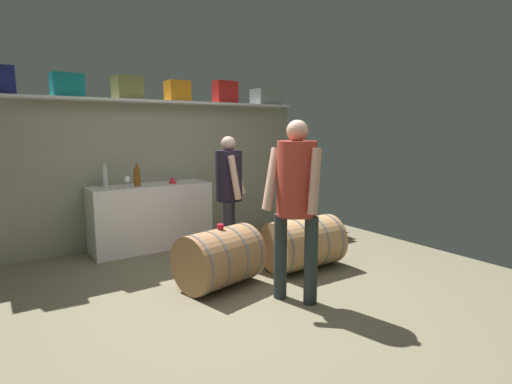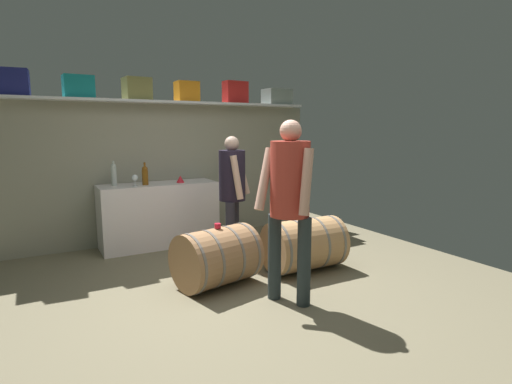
{
  "view_description": "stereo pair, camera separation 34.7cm",
  "coord_description": "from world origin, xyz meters",
  "px_view_note": "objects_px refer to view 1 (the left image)",
  "views": [
    {
      "loc": [
        -1.95,
        -3.01,
        1.59
      ],
      "look_at": [
        0.46,
        0.57,
        0.91
      ],
      "focal_mm": 28.4,
      "sensor_mm": 36.0,
      "label": 1
    },
    {
      "loc": [
        -1.65,
        -3.2,
        1.59
      ],
      "look_at": [
        0.46,
        0.57,
        0.91
      ],
      "focal_mm": 28.4,
      "sensor_mm": 36.0,
      "label": 2
    }
  ],
  "objects_px": {
    "wine_barrel_near": "(219,258)",
    "toolcase_red": "(225,92)",
    "wine_bottle_clear": "(105,175)",
    "wine_barrel_far": "(303,243)",
    "wine_glass": "(127,179)",
    "toolcase_grey": "(265,97)",
    "work_cabinet": "(151,216)",
    "toolcase_orange": "(177,91)",
    "winemaker_pouring": "(229,185)",
    "toolcase_teal": "(67,85)",
    "tasting_cup": "(220,227)",
    "toolcase_olive": "(127,88)",
    "wine_bottle_amber": "(137,176)",
    "visitor_tasting": "(296,192)",
    "red_funnel": "(173,180)"
  },
  "relations": [
    {
      "from": "wine_bottle_clear",
      "to": "winemaker_pouring",
      "type": "relative_size",
      "value": 0.21
    },
    {
      "from": "toolcase_orange",
      "to": "wine_barrel_near",
      "type": "relative_size",
      "value": 0.33
    },
    {
      "from": "winemaker_pouring",
      "to": "toolcase_teal",
      "type": "bearing_deg",
      "value": -90.4
    },
    {
      "from": "wine_glass",
      "to": "wine_barrel_far",
      "type": "height_order",
      "value": "wine_glass"
    },
    {
      "from": "wine_bottle_amber",
      "to": "wine_barrel_near",
      "type": "height_order",
      "value": "wine_bottle_amber"
    },
    {
      "from": "wine_glass",
      "to": "visitor_tasting",
      "type": "height_order",
      "value": "visitor_tasting"
    },
    {
      "from": "toolcase_grey",
      "to": "winemaker_pouring",
      "type": "relative_size",
      "value": 0.27
    },
    {
      "from": "toolcase_orange",
      "to": "toolcase_teal",
      "type": "bearing_deg",
      "value": -179.97
    },
    {
      "from": "red_funnel",
      "to": "winemaker_pouring",
      "type": "distance_m",
      "value": 0.99
    },
    {
      "from": "wine_glass",
      "to": "wine_barrel_near",
      "type": "distance_m",
      "value": 1.76
    },
    {
      "from": "toolcase_olive",
      "to": "work_cabinet",
      "type": "bearing_deg",
      "value": -48.23
    },
    {
      "from": "toolcase_teal",
      "to": "winemaker_pouring",
      "type": "bearing_deg",
      "value": -40.29
    },
    {
      "from": "toolcase_orange",
      "to": "red_funnel",
      "type": "height_order",
      "value": "toolcase_orange"
    },
    {
      "from": "toolcase_olive",
      "to": "wine_barrel_near",
      "type": "xyz_separation_m",
      "value": [
        0.28,
        -1.87,
        -1.8
      ]
    },
    {
      "from": "toolcase_olive",
      "to": "wine_bottle_clear",
      "type": "xyz_separation_m",
      "value": [
        -0.37,
        -0.13,
        -1.09
      ]
    },
    {
      "from": "wine_barrel_near",
      "to": "toolcase_red",
      "type": "bearing_deg",
      "value": 45.71
    },
    {
      "from": "toolcase_olive",
      "to": "wine_barrel_near",
      "type": "bearing_deg",
      "value": -85.37
    },
    {
      "from": "toolcase_olive",
      "to": "wine_bottle_amber",
      "type": "bearing_deg",
      "value": -94.87
    },
    {
      "from": "toolcase_grey",
      "to": "wine_barrel_near",
      "type": "bearing_deg",
      "value": -136.73
    },
    {
      "from": "toolcase_red",
      "to": "wine_bottle_amber",
      "type": "bearing_deg",
      "value": -174.51
    },
    {
      "from": "toolcase_teal",
      "to": "wine_glass",
      "type": "xyz_separation_m",
      "value": [
        0.56,
        -0.29,
        -1.13
      ]
    },
    {
      "from": "toolcase_olive",
      "to": "wine_barrel_far",
      "type": "relative_size",
      "value": 0.38
    },
    {
      "from": "wine_bottle_amber",
      "to": "red_funnel",
      "type": "relative_size",
      "value": 2.68
    },
    {
      "from": "red_funnel",
      "to": "wine_barrel_far",
      "type": "relative_size",
      "value": 0.13
    },
    {
      "from": "toolcase_red",
      "to": "wine_glass",
      "type": "xyz_separation_m",
      "value": [
        -1.59,
        -0.29,
        -1.15
      ]
    },
    {
      "from": "wine_glass",
      "to": "wine_barrel_near",
      "type": "relative_size",
      "value": 0.17
    },
    {
      "from": "toolcase_grey",
      "to": "work_cabinet",
      "type": "height_order",
      "value": "toolcase_grey"
    },
    {
      "from": "wine_glass",
      "to": "tasting_cup",
      "type": "xyz_separation_m",
      "value": [
        0.45,
        -1.58,
        -0.34
      ]
    },
    {
      "from": "toolcase_orange",
      "to": "work_cabinet",
      "type": "distance_m",
      "value": 1.75
    },
    {
      "from": "toolcase_teal",
      "to": "wine_barrel_near",
      "type": "distance_m",
      "value": 2.77
    },
    {
      "from": "toolcase_teal",
      "to": "toolcase_orange",
      "type": "height_order",
      "value": "toolcase_orange"
    },
    {
      "from": "toolcase_teal",
      "to": "winemaker_pouring",
      "type": "distance_m",
      "value": 2.25
    },
    {
      "from": "toolcase_teal",
      "to": "wine_barrel_far",
      "type": "distance_m",
      "value": 3.34
    },
    {
      "from": "wine_bottle_clear",
      "to": "winemaker_pouring",
      "type": "height_order",
      "value": "winemaker_pouring"
    },
    {
      "from": "wine_bottle_amber",
      "to": "visitor_tasting",
      "type": "bearing_deg",
      "value": -73.29
    },
    {
      "from": "toolcase_teal",
      "to": "wine_bottle_amber",
      "type": "bearing_deg",
      "value": -21.64
    },
    {
      "from": "wine_barrel_far",
      "to": "visitor_tasting",
      "type": "height_order",
      "value": "visitor_tasting"
    },
    {
      "from": "toolcase_orange",
      "to": "winemaker_pouring",
      "type": "xyz_separation_m",
      "value": [
        0.12,
        -1.18,
        -1.17
      ]
    },
    {
      "from": "wine_bottle_clear",
      "to": "winemaker_pouring",
      "type": "xyz_separation_m",
      "value": [
        1.18,
        -1.05,
        -0.09
      ]
    },
    {
      "from": "work_cabinet",
      "to": "red_funnel",
      "type": "xyz_separation_m",
      "value": [
        0.29,
        -0.07,
        0.48
      ]
    },
    {
      "from": "toolcase_olive",
      "to": "wine_bottle_clear",
      "type": "distance_m",
      "value": 1.16
    },
    {
      "from": "wine_bottle_amber",
      "to": "toolcase_teal",
      "type": "bearing_deg",
      "value": 160.84
    },
    {
      "from": "toolcase_teal",
      "to": "visitor_tasting",
      "type": "bearing_deg",
      "value": -63.84
    },
    {
      "from": "toolcase_grey",
      "to": "visitor_tasting",
      "type": "height_order",
      "value": "toolcase_grey"
    },
    {
      "from": "toolcase_teal",
      "to": "wine_bottle_clear",
      "type": "height_order",
      "value": "toolcase_teal"
    },
    {
      "from": "toolcase_orange",
      "to": "work_cabinet",
      "type": "xyz_separation_m",
      "value": [
        -0.5,
        -0.18,
        -1.66
      ]
    },
    {
      "from": "red_funnel",
      "to": "tasting_cup",
      "type": "height_order",
      "value": "red_funnel"
    },
    {
      "from": "visitor_tasting",
      "to": "wine_barrel_far",
      "type": "bearing_deg",
      "value": -74.89
    },
    {
      "from": "toolcase_teal",
      "to": "red_funnel",
      "type": "height_order",
      "value": "toolcase_teal"
    },
    {
      "from": "wine_bottle_clear",
      "to": "wine_barrel_far",
      "type": "relative_size",
      "value": 0.37
    }
  ]
}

